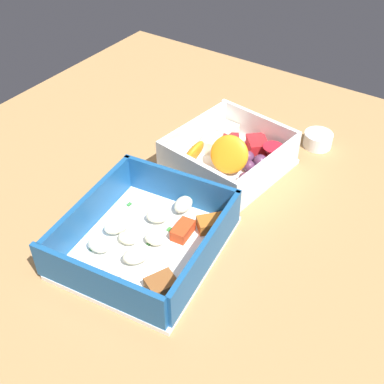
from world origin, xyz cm
name	(u,v)px	position (x,y,z in cm)	size (l,w,h in cm)	color
table_surface	(192,216)	(0.00, 0.00, 1.00)	(80.00, 80.00, 2.00)	#9E7547
pasta_container	(148,238)	(7.99, -0.55, 3.57)	(19.59, 17.43, 5.06)	white
fruit_bowl	(231,156)	(-10.16, -0.56, 3.86)	(16.00, 14.90, 5.82)	white
paper_cup_liner	(318,140)	(-21.36, 7.22, 3.04)	(4.03, 4.03, 2.08)	white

